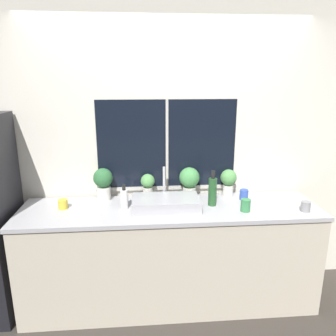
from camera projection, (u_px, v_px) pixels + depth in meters
The scene contains 14 objects.
ground_plane at pixel (173, 324), 2.73m from camera, with size 14.00×14.00×0.00m, color #38332D.
wall_back at pixel (167, 148), 3.04m from camera, with size 8.00×0.09×2.70m.
counter at pixel (170, 255), 2.91m from camera, with size 2.55×0.65×0.92m.
sink at pixel (166, 203), 2.77m from camera, with size 0.57×0.37×0.31m.
potted_plant_far_left at pixel (103, 182), 2.93m from camera, with size 0.17×0.17×0.29m.
potted_plant_center_left at pixel (148, 184), 2.97m from camera, with size 0.13×0.13×0.23m.
potted_plant_center_right at pixel (189, 180), 2.99m from camera, with size 0.19×0.19×0.28m.
potted_plant_far_right at pixel (228, 181), 3.02m from camera, with size 0.15×0.15×0.25m.
soap_bottle at pixel (124, 199), 2.75m from camera, with size 0.06×0.06×0.21m.
bottle_tall at pixel (212, 191), 2.81m from camera, with size 0.07×0.07×0.31m.
mug_green at pixel (246, 205), 2.70m from camera, with size 0.08×0.08×0.10m.
mug_blue at pixel (244, 195), 2.96m from camera, with size 0.08×0.08×0.09m.
mug_grey at pixel (306, 206), 2.70m from camera, with size 0.08×0.08×0.08m.
mug_yellow at pixel (63, 204), 2.75m from camera, with size 0.08×0.08×0.08m.
Camera 1 is at (-0.23, -2.27, 1.98)m, focal length 35.00 mm.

